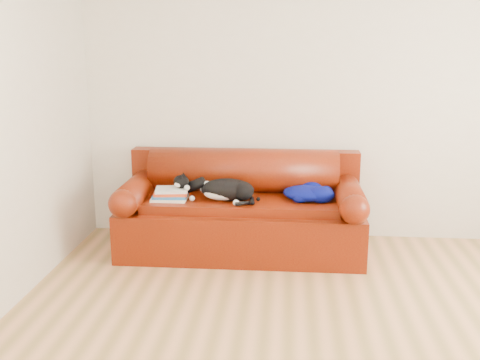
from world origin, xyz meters
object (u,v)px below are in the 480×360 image
Objects in this scene: sofa_base at (241,225)px; blanket at (308,192)px; cat at (226,190)px; book_stack at (171,194)px.

sofa_base is 0.66m from blanket.
sofa_base is 3.37× the size of cat.
cat is at bearing -135.07° from sofa_base.
sofa_base is 4.57× the size of blanket.
book_stack is at bearing -159.05° from cat.
blanket is at bearing 26.94° from cat.
cat reaches higher than blanket.
cat is (0.48, 0.01, 0.04)m from book_stack.
book_stack is (-0.60, -0.13, 0.31)m from sofa_base.
book_stack is 1.18m from blanket.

